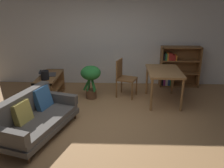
# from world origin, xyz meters

# --- Properties ---
(ground_plane) EXTENTS (8.16, 8.16, 0.00)m
(ground_plane) POSITION_xyz_m (0.00, 0.00, 0.00)
(ground_plane) COLOR #A87A4C
(back_wall_panel) EXTENTS (6.80, 0.10, 2.70)m
(back_wall_panel) POSITION_xyz_m (0.00, 2.70, 1.35)
(back_wall_panel) COLOR silver
(back_wall_panel) RESTS_ON ground_plane
(fabric_couch) EXTENTS (1.32, 1.89, 0.75)m
(fabric_couch) POSITION_xyz_m (-1.30, -0.24, 0.34)
(fabric_couch) COLOR #56351E
(fabric_couch) RESTS_ON ground_plane
(media_console) EXTENTS (0.46, 1.22, 0.60)m
(media_console) POSITION_xyz_m (-1.46, 1.43, 0.30)
(media_console) COLOR brown
(media_console) RESTS_ON ground_plane
(open_laptop) EXTENTS (0.46, 0.40, 0.10)m
(open_laptop) POSITION_xyz_m (-1.48, 1.50, 0.63)
(open_laptop) COLOR #333338
(open_laptop) RESTS_ON media_console
(desk_speaker) EXTENTS (0.19, 0.19, 0.22)m
(desk_speaker) POSITION_xyz_m (-1.46, 1.14, 0.71)
(desk_speaker) COLOR black
(desk_speaker) RESTS_ON media_console
(potted_floor_plant) EXTENTS (0.50, 0.50, 0.84)m
(potted_floor_plant) POSITION_xyz_m (-0.42, 1.49, 0.58)
(potted_floor_plant) COLOR brown
(potted_floor_plant) RESTS_ON ground_plane
(dining_table) EXTENTS (0.78, 1.14, 0.80)m
(dining_table) POSITION_xyz_m (1.35, 1.33, 0.71)
(dining_table) COLOR olive
(dining_table) RESTS_ON ground_plane
(dining_chair_near) EXTENTS (0.57, 0.55, 0.96)m
(dining_chair_near) POSITION_xyz_m (0.40, 1.67, 0.54)
(dining_chair_near) COLOR brown
(dining_chair_near) RESTS_ON ground_plane
(bookshelf) EXTENTS (1.10, 0.31, 1.15)m
(bookshelf) POSITION_xyz_m (1.92, 2.52, 0.56)
(bookshelf) COLOR brown
(bookshelf) RESTS_ON ground_plane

